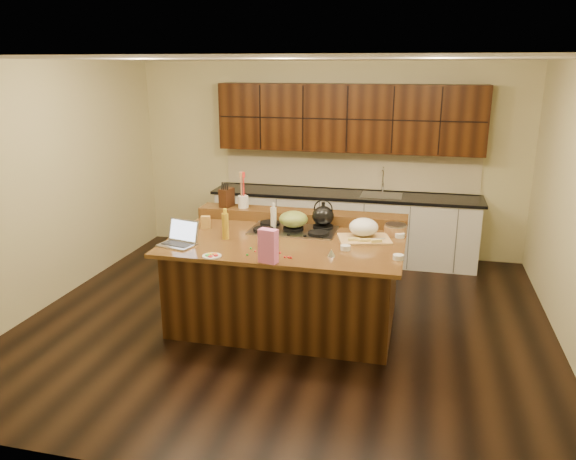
# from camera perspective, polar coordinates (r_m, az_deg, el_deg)

# --- Properties ---
(room) EXTENTS (5.52, 5.02, 2.72)m
(room) POSITION_cam_1_polar(r_m,az_deg,el_deg) (5.67, -0.12, 3.25)
(room) COLOR black
(room) RESTS_ON ground
(island) EXTENTS (2.40, 1.60, 0.92)m
(island) POSITION_cam_1_polar(r_m,az_deg,el_deg) (5.94, -0.11, -5.10)
(island) COLOR black
(island) RESTS_ON ground
(back_ledge) EXTENTS (2.40, 0.30, 0.12)m
(back_ledge) POSITION_cam_1_polar(r_m,az_deg,el_deg) (6.43, 1.36, 1.43)
(back_ledge) COLOR black
(back_ledge) RESTS_ON island
(cooktop) EXTENTS (0.92, 0.52, 0.05)m
(cooktop) POSITION_cam_1_polar(r_m,az_deg,el_deg) (6.06, 0.55, 0.07)
(cooktop) COLOR gray
(cooktop) RESTS_ON island
(back_counter) EXTENTS (3.70, 0.66, 2.40)m
(back_counter) POSITION_cam_1_polar(r_m,az_deg,el_deg) (7.84, 5.88, 4.12)
(back_counter) COLOR silver
(back_counter) RESTS_ON ground
(kettle) EXTENTS (0.25, 0.25, 0.21)m
(kettle) POSITION_cam_1_polar(r_m,az_deg,el_deg) (6.09, 3.58, 1.45)
(kettle) COLOR black
(kettle) RESTS_ON cooktop
(green_bowl) EXTENTS (0.36, 0.36, 0.17)m
(green_bowl) POSITION_cam_1_polar(r_m,az_deg,el_deg) (6.03, 0.56, 1.11)
(green_bowl) COLOR olive
(green_bowl) RESTS_ON cooktop
(laptop) EXTENTS (0.40, 0.35, 0.24)m
(laptop) POSITION_cam_1_polar(r_m,az_deg,el_deg) (5.70, -10.92, -0.82)
(laptop) COLOR #B7B7BC
(laptop) RESTS_ON island
(oil_bottle) EXTENTS (0.09, 0.09, 0.27)m
(oil_bottle) POSITION_cam_1_polar(r_m,az_deg,el_deg) (5.78, -6.38, 0.38)
(oil_bottle) COLOR gold
(oil_bottle) RESTS_ON island
(vinegar_bottle) EXTENTS (0.08, 0.08, 0.25)m
(vinegar_bottle) POSITION_cam_1_polar(r_m,az_deg,el_deg) (6.07, -1.48, 1.16)
(vinegar_bottle) COLOR silver
(vinegar_bottle) RESTS_ON island
(wooden_tray) EXTENTS (0.60, 0.50, 0.21)m
(wooden_tray) POSITION_cam_1_polar(r_m,az_deg,el_deg) (5.82, 7.71, 0.02)
(wooden_tray) COLOR tan
(wooden_tray) RESTS_ON island
(ramekin_a) EXTENTS (0.12, 0.12, 0.04)m
(ramekin_a) POSITION_cam_1_polar(r_m,az_deg,el_deg) (5.27, 11.14, -2.72)
(ramekin_a) COLOR white
(ramekin_a) RESTS_ON island
(ramekin_b) EXTENTS (0.10, 0.10, 0.04)m
(ramekin_b) POSITION_cam_1_polar(r_m,az_deg,el_deg) (5.47, 5.86, -1.79)
(ramekin_b) COLOR white
(ramekin_b) RESTS_ON island
(ramekin_c) EXTENTS (0.12, 0.12, 0.04)m
(ramekin_c) POSITION_cam_1_polar(r_m,az_deg,el_deg) (5.94, 11.29, -0.53)
(ramekin_c) COLOR white
(ramekin_c) RESTS_ON island
(strainer_bowl) EXTENTS (0.30, 0.30, 0.09)m
(strainer_bowl) POSITION_cam_1_polar(r_m,az_deg,el_deg) (6.04, 10.87, -0.00)
(strainer_bowl) COLOR #996B3F
(strainer_bowl) RESTS_ON island
(kitchen_timer) EXTENTS (0.09, 0.09, 0.07)m
(kitchen_timer) POSITION_cam_1_polar(r_m,az_deg,el_deg) (5.27, 4.42, -2.32)
(kitchen_timer) COLOR silver
(kitchen_timer) RESTS_ON island
(pink_bag) EXTENTS (0.18, 0.13, 0.31)m
(pink_bag) POSITION_cam_1_polar(r_m,az_deg,el_deg) (5.06, -2.02, -1.64)
(pink_bag) COLOR pink
(pink_bag) RESTS_ON island
(candy_plate) EXTENTS (0.20, 0.20, 0.01)m
(candy_plate) POSITION_cam_1_polar(r_m,az_deg,el_deg) (5.30, -7.75, -2.64)
(candy_plate) COLOR white
(candy_plate) RESTS_ON island
(package_box) EXTENTS (0.11, 0.09, 0.14)m
(package_box) POSITION_cam_1_polar(r_m,az_deg,el_deg) (6.21, -8.37, 0.78)
(package_box) COLOR #BC9042
(package_box) RESTS_ON island
(utensil_crock) EXTENTS (0.13, 0.13, 0.14)m
(utensil_crock) POSITION_cam_1_polar(r_m,az_deg,el_deg) (6.57, -4.58, 2.89)
(utensil_crock) COLOR white
(utensil_crock) RESTS_ON back_ledge
(knife_block) EXTENTS (0.15, 0.20, 0.22)m
(knife_block) POSITION_cam_1_polar(r_m,az_deg,el_deg) (6.63, -6.25, 3.30)
(knife_block) COLOR black
(knife_block) RESTS_ON back_ledge
(gumdrop_0) EXTENTS (0.02, 0.02, 0.02)m
(gumdrop_0) POSITION_cam_1_polar(r_m,az_deg,el_deg) (5.41, -2.04, -2.06)
(gumdrop_0) COLOR red
(gumdrop_0) RESTS_ON island
(gumdrop_1) EXTENTS (0.02, 0.02, 0.02)m
(gumdrop_1) POSITION_cam_1_polar(r_m,az_deg,el_deg) (5.39, -3.40, -2.15)
(gumdrop_1) COLOR #198C26
(gumdrop_1) RESTS_ON island
(gumdrop_2) EXTENTS (0.02, 0.02, 0.02)m
(gumdrop_2) POSITION_cam_1_polar(r_m,az_deg,el_deg) (5.22, -0.33, -2.76)
(gumdrop_2) COLOR red
(gumdrop_2) RESTS_ON island
(gumdrop_3) EXTENTS (0.02, 0.02, 0.02)m
(gumdrop_3) POSITION_cam_1_polar(r_m,az_deg,el_deg) (5.47, -3.81, -1.87)
(gumdrop_3) COLOR #198C26
(gumdrop_3) RESTS_ON island
(gumdrop_4) EXTENTS (0.02, 0.02, 0.02)m
(gumdrop_4) POSITION_cam_1_polar(r_m,az_deg,el_deg) (5.21, 0.04, -2.79)
(gumdrop_4) COLOR red
(gumdrop_4) RESTS_ON island
(gumdrop_5) EXTENTS (0.02, 0.02, 0.02)m
(gumdrop_5) POSITION_cam_1_polar(r_m,az_deg,el_deg) (5.29, -4.16, -2.52)
(gumdrop_5) COLOR #198C26
(gumdrop_5) RESTS_ON island
(gumdrop_6) EXTENTS (0.02, 0.02, 0.02)m
(gumdrop_6) POSITION_cam_1_polar(r_m,az_deg,el_deg) (5.28, -1.86, -2.54)
(gumdrop_6) COLOR red
(gumdrop_6) RESTS_ON island
(gumdrop_7) EXTENTS (0.02, 0.02, 0.02)m
(gumdrop_7) POSITION_cam_1_polar(r_m,az_deg,el_deg) (5.47, -2.96, -1.87)
(gumdrop_7) COLOR #198C26
(gumdrop_7) RESTS_ON island
(gumdrop_8) EXTENTS (0.02, 0.02, 0.02)m
(gumdrop_8) POSITION_cam_1_polar(r_m,az_deg,el_deg) (5.20, 0.30, -2.83)
(gumdrop_8) COLOR red
(gumdrop_8) RESTS_ON island
(gumdrop_9) EXTENTS (0.02, 0.02, 0.02)m
(gumdrop_9) POSITION_cam_1_polar(r_m,az_deg,el_deg) (5.47, -2.89, -1.85)
(gumdrop_9) COLOR #198C26
(gumdrop_9) RESTS_ON island
(gumdrop_10) EXTENTS (0.02, 0.02, 0.02)m
(gumdrop_10) POSITION_cam_1_polar(r_m,az_deg,el_deg) (5.39, -3.35, -2.16)
(gumdrop_10) COLOR red
(gumdrop_10) RESTS_ON island
(gumdrop_11) EXTENTS (0.02, 0.02, 0.02)m
(gumdrop_11) POSITION_cam_1_polar(r_m,az_deg,el_deg) (5.45, -2.81, -1.93)
(gumdrop_11) COLOR #198C26
(gumdrop_11) RESTS_ON island
(gumdrop_12) EXTENTS (0.02, 0.02, 0.02)m
(gumdrop_12) POSITION_cam_1_polar(r_m,az_deg,el_deg) (5.33, -0.81, -2.33)
(gumdrop_12) COLOR red
(gumdrop_12) RESTS_ON island
(gumdrop_13) EXTENTS (0.02, 0.02, 0.02)m
(gumdrop_13) POSITION_cam_1_polar(r_m,az_deg,el_deg) (5.41, -1.19, -2.04)
(gumdrop_13) COLOR #198C26
(gumdrop_13) RESTS_ON island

